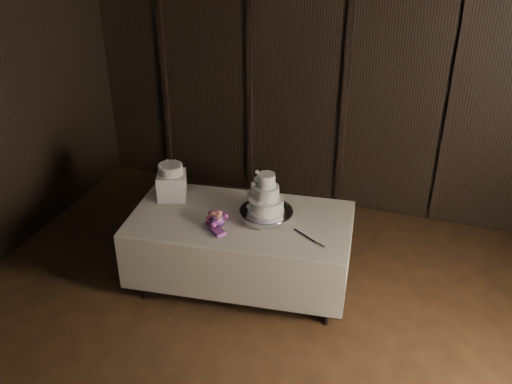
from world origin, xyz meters
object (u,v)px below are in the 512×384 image
object	(u,v)px
small_cake	(171,169)
wedding_cake	(263,197)
cake_stand	(266,215)
box_pedestal	(172,185)
bouquet	(217,219)
display_table	(241,249)

from	to	relation	value
small_cake	wedding_cake	bearing A→B (deg)	-6.23
cake_stand	box_pedestal	xyz separation A→B (m)	(-0.98, 0.09, 0.08)
wedding_cake	bouquet	size ratio (longest dim) A/B	1.00
cake_stand	wedding_cake	xyz separation A→B (m)	(-0.03, -0.02, 0.19)
cake_stand	small_cake	distance (m)	1.01
bouquet	box_pedestal	xyz separation A→B (m)	(-0.60, 0.32, 0.07)
bouquet	small_cake	distance (m)	0.72
cake_stand	bouquet	bearing A→B (deg)	-148.98
box_pedestal	small_cake	world-z (taller)	small_cake
wedding_cake	small_cake	distance (m)	0.96
wedding_cake	box_pedestal	distance (m)	0.96
box_pedestal	wedding_cake	bearing A→B (deg)	-6.23
wedding_cake	box_pedestal	size ratio (longest dim) A/B	1.40
display_table	wedding_cake	world-z (taller)	wedding_cake
bouquet	wedding_cake	bearing A→B (deg)	31.12
display_table	small_cake	xyz separation A→B (m)	(-0.75, 0.14, 0.64)
wedding_cake	box_pedestal	bearing A→B (deg)	166.08
box_pedestal	display_table	bearing A→B (deg)	-10.49
cake_stand	box_pedestal	bearing A→B (deg)	174.82
small_cake	bouquet	bearing A→B (deg)	-28.04
bouquet	box_pedestal	world-z (taller)	box_pedestal
display_table	bouquet	distance (m)	0.46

